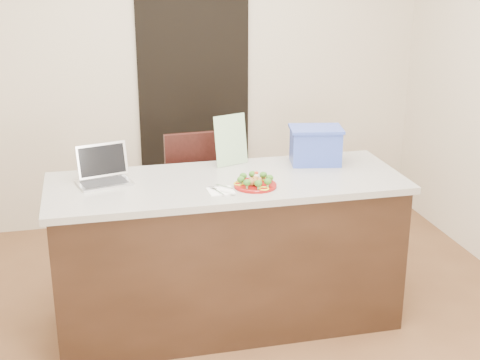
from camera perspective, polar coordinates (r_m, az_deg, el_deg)
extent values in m
plane|color=brown|center=(4.04, -0.27, -13.57)|extent=(4.00, 4.00, 0.00)
plane|color=beige|center=(5.44, -5.09, 10.19)|extent=(4.00, 0.00, 4.00)
plane|color=beige|center=(1.73, 14.89, -10.14)|extent=(4.00, 0.00, 4.00)
cube|color=black|center=(5.49, -3.92, 6.60)|extent=(0.90, 0.02, 2.00)
cube|color=black|center=(4.04, -1.08, -6.44)|extent=(2.00, 0.70, 0.88)
cube|color=beige|center=(3.86, -1.12, -0.26)|extent=(2.06, 0.76, 0.04)
cylinder|color=maroon|center=(3.74, 1.31, -0.47)|extent=(0.24, 0.24, 0.01)
torus|color=maroon|center=(3.74, 1.31, -0.39)|extent=(0.24, 0.24, 0.01)
sphere|color=olive|center=(3.74, 1.31, -0.11)|extent=(0.04, 0.04, 0.04)
sphere|color=olive|center=(3.76, 1.60, 0.02)|extent=(0.04, 0.04, 0.04)
sphere|color=olive|center=(3.77, 1.24, 0.05)|extent=(0.04, 0.04, 0.04)
sphere|color=olive|center=(3.75, 0.93, -0.01)|extent=(0.04, 0.04, 0.04)
sphere|color=olive|center=(3.73, 0.84, -0.13)|extent=(0.04, 0.04, 0.04)
sphere|color=olive|center=(3.71, 1.03, -0.23)|extent=(0.04, 0.04, 0.04)
sphere|color=olive|center=(3.71, 1.38, -0.26)|extent=(0.04, 0.04, 0.04)
sphere|color=olive|center=(3.72, 1.70, -0.20)|extent=(0.04, 0.04, 0.04)
ellipsoid|color=#225015|center=(3.72, 0.07, 0.04)|extent=(0.04, 0.04, 0.04)
ellipsoid|color=#225015|center=(3.67, 0.61, -0.23)|extent=(0.04, 0.04, 0.04)
ellipsoid|color=#225015|center=(3.65, 1.57, -0.30)|extent=(0.04, 0.04, 0.04)
ellipsoid|color=#225015|center=(3.69, 2.38, -0.12)|extent=(0.04, 0.04, 0.04)
ellipsoid|color=#225015|center=(3.75, 2.55, 0.19)|extent=(0.04, 0.04, 0.04)
ellipsoid|color=#225015|center=(3.80, 2.00, 0.44)|extent=(0.04, 0.04, 0.04)
ellipsoid|color=#225015|center=(3.81, 1.07, 0.51)|extent=(0.04, 0.04, 0.04)
ellipsoid|color=#225015|center=(3.77, 0.28, 0.34)|extent=(0.04, 0.04, 0.04)
torus|color=yellow|center=(3.74, -0.12, -0.31)|extent=(0.06, 0.06, 0.01)
torus|color=yellow|center=(3.67, 2.06, -0.73)|extent=(0.06, 0.06, 0.01)
torus|color=yellow|center=(3.82, 2.00, 0.09)|extent=(0.06, 0.06, 0.01)
cube|color=white|center=(3.67, -1.64, -0.95)|extent=(0.14, 0.14, 0.01)
cube|color=silver|center=(3.65, -1.89, -0.99)|extent=(0.05, 0.12, 0.00)
cube|color=silver|center=(3.71, -2.08, -0.66)|extent=(0.04, 0.06, 0.00)
cube|color=silver|center=(3.63, -1.03, -1.05)|extent=(0.07, 0.08, 0.01)
cube|color=silver|center=(3.72, -1.35, -0.55)|extent=(0.09, 0.10, 0.00)
cylinder|color=white|center=(3.80, 1.40, 0.07)|extent=(0.03, 0.03, 0.05)
cylinder|color=white|center=(3.79, 1.41, 0.49)|extent=(0.02, 0.02, 0.01)
cylinder|color=red|center=(3.78, 1.41, 0.63)|extent=(0.02, 0.02, 0.01)
cylinder|color=red|center=(3.80, 1.40, 0.03)|extent=(0.03, 0.03, 0.02)
cube|color=silver|center=(3.87, -11.52, -0.23)|extent=(0.33, 0.27, 0.01)
cube|color=silver|center=(3.93, -11.68, 1.68)|extent=(0.30, 0.12, 0.19)
cube|color=black|center=(3.93, -11.67, 1.66)|extent=(0.27, 0.11, 0.17)
cube|color=#242527|center=(3.86, -11.52, -0.17)|extent=(0.28, 0.20, 0.00)
cube|color=silver|center=(4.09, -0.79, 3.43)|extent=(0.22, 0.12, 0.31)
cube|color=#2F46AB|center=(4.16, 6.46, 2.83)|extent=(0.33, 0.26, 0.21)
cube|color=#2F46AB|center=(4.13, 6.51, 4.36)|extent=(0.36, 0.29, 0.02)
cube|color=black|center=(4.51, -3.16, -3.12)|extent=(0.47, 0.47, 0.04)
cube|color=black|center=(4.61, -3.67, 0.98)|extent=(0.45, 0.06, 0.51)
cylinder|color=black|center=(4.41, -5.12, -7.11)|extent=(0.04, 0.04, 0.48)
cylinder|color=black|center=(4.47, -0.25, -6.65)|extent=(0.04, 0.04, 0.48)
cylinder|color=black|center=(4.76, -5.79, -5.13)|extent=(0.04, 0.04, 0.48)
cylinder|color=black|center=(4.81, -1.27, -4.73)|extent=(0.04, 0.04, 0.48)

